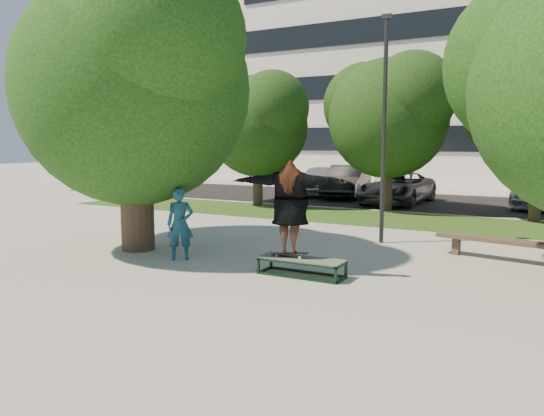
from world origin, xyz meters
The scene contains 16 objects.
ground centered at (0.00, 0.00, 0.00)m, with size 120.00×120.00×0.00m, color #9D9791.
grass_strip centered at (1.00, 9.50, 0.01)m, with size 30.00×4.00×0.02m, color #244413.
asphalt_strip centered at (0.00, 16.00, 0.01)m, with size 40.00×8.00×0.01m, color black.
tree_left centered at (-4.29, 1.09, 4.42)m, with size 6.96×5.95×7.12m.
bg_tree_left centered at (-6.57, 11.07, 3.73)m, with size 5.28×4.51×5.77m.
bg_tree_mid centered at (-1.08, 12.08, 4.02)m, with size 5.76×4.92×6.24m.
bg_tree_right centered at (4.43, 11.57, 3.49)m, with size 5.04×4.31×5.43m.
lamppost centered at (1.00, 5.00, 3.15)m, with size 0.25×0.15×6.11m.
office_building centered at (-2.00, 31.98, 8.00)m, with size 30.00×14.12×16.00m.
grind_box centered at (0.68, 0.59, 0.19)m, with size 1.80×0.60×0.38m.
skater_rig centered at (0.41, 0.59, 1.43)m, with size 2.49×1.28×2.03m.
bystander centered at (-2.50, 0.60, 0.85)m, with size 0.62×0.41×1.71m, color navy.
bench centered at (4.31, 4.14, 0.43)m, with size 3.39×1.06×0.52m.
car_silver_a centered at (-5.97, 16.50, 0.78)m, with size 1.85×4.61×1.57m, color #B2B2B7.
car_dark centered at (-4.27, 16.08, 0.81)m, with size 1.72×4.93×1.62m, color black.
car_grey centered at (-1.26, 14.60, 0.72)m, with size 2.38×5.16×1.43m, color #57585C.
Camera 1 is at (5.35, -9.11, 2.75)m, focal length 35.00 mm.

